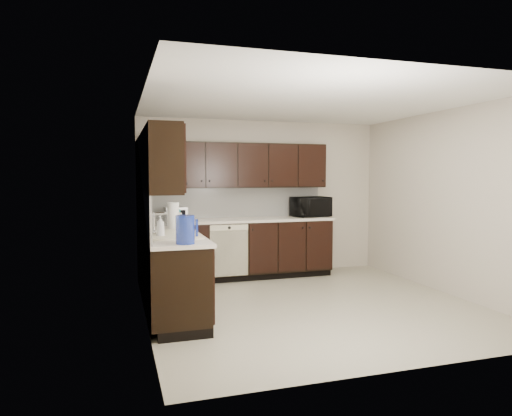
{
  "coord_description": "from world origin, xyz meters",
  "views": [
    {
      "loc": [
        -2.3,
        -5.14,
        1.6
      ],
      "look_at": [
        -0.53,
        0.6,
        1.18
      ],
      "focal_mm": 32.0,
      "sensor_mm": 36.0,
      "label": 1
    }
  ],
  "objects_px": {
    "toaster_oven": "(176,214)",
    "sink": "(174,240)",
    "storage_bin": "(165,219)",
    "microwave": "(311,207)",
    "blue_pitcher": "(185,230)"
  },
  "relations": [
    {
      "from": "sink",
      "to": "microwave",
      "type": "height_order",
      "value": "microwave"
    },
    {
      "from": "microwave",
      "to": "storage_bin",
      "type": "height_order",
      "value": "microwave"
    },
    {
      "from": "microwave",
      "to": "storage_bin",
      "type": "relative_size",
      "value": 1.44
    },
    {
      "from": "toaster_oven",
      "to": "microwave",
      "type": "bearing_deg",
      "value": -2.51
    },
    {
      "from": "microwave",
      "to": "storage_bin",
      "type": "xyz_separation_m",
      "value": [
        -2.42,
        -0.6,
        -0.08
      ]
    },
    {
      "from": "toaster_oven",
      "to": "sink",
      "type": "bearing_deg",
      "value": -100.27
    },
    {
      "from": "toaster_oven",
      "to": "storage_bin",
      "type": "xyz_separation_m",
      "value": [
        -0.23,
        -0.6,
        -0.02
      ]
    },
    {
      "from": "sink",
      "to": "blue_pitcher",
      "type": "xyz_separation_m",
      "value": [
        0.03,
        -0.69,
        0.2
      ]
    },
    {
      "from": "toaster_oven",
      "to": "storage_bin",
      "type": "bearing_deg",
      "value": -112.96
    },
    {
      "from": "sink",
      "to": "blue_pitcher",
      "type": "bearing_deg",
      "value": -87.87
    },
    {
      "from": "sink",
      "to": "blue_pitcher",
      "type": "relative_size",
      "value": 2.92
    },
    {
      "from": "sink",
      "to": "toaster_oven",
      "type": "height_order",
      "value": "sink"
    },
    {
      "from": "sink",
      "to": "storage_bin",
      "type": "height_order",
      "value": "sink"
    },
    {
      "from": "storage_bin",
      "to": "blue_pitcher",
      "type": "xyz_separation_m",
      "value": [
        0.02,
        -1.81,
        0.06
      ]
    },
    {
      "from": "sink",
      "to": "storage_bin",
      "type": "relative_size",
      "value": 2.02
    }
  ]
}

